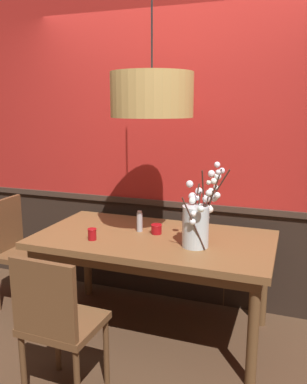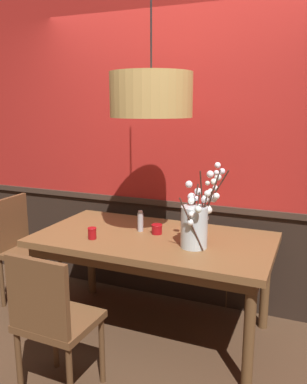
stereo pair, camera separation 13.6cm
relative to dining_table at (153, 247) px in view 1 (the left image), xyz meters
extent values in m
plane|color=#4C3321|center=(0.00, 0.00, -0.69)|extent=(24.00, 24.00, 0.00)
cube|color=#2D2119|center=(0.00, 0.63, -0.25)|extent=(5.29, 0.12, 0.86)
cube|color=#3E2E24|center=(0.00, 0.62, 0.20)|extent=(5.29, 0.14, 0.05)
cube|color=#B2231E|center=(0.00, 0.63, 1.12)|extent=(5.29, 0.12, 1.89)
cube|color=brown|center=(0.00, 0.00, 0.06)|extent=(1.75, 0.93, 0.05)
cube|color=brown|center=(0.00, 0.00, 0.00)|extent=(1.64, 0.82, 0.08)
cylinder|color=brown|center=(-0.78, -0.38, -0.32)|extent=(0.07, 0.07, 0.72)
cylinder|color=brown|center=(0.78, -0.38, -0.32)|extent=(0.07, 0.07, 0.72)
cylinder|color=brown|center=(-0.78, 0.38, -0.32)|extent=(0.07, 0.07, 0.72)
cylinder|color=brown|center=(0.78, 0.38, -0.32)|extent=(0.07, 0.07, 0.72)
cube|color=brown|center=(-1.18, 0.02, -0.22)|extent=(0.42, 0.41, 0.04)
cube|color=brown|center=(-1.37, 0.02, 0.03)|extent=(0.04, 0.39, 0.45)
cylinder|color=brown|center=(-1.00, 0.19, -0.46)|extent=(0.04, 0.04, 0.45)
cylinder|color=brown|center=(-1.00, -0.16, -0.46)|extent=(0.04, 0.04, 0.45)
cylinder|color=brown|center=(-1.36, 0.19, -0.46)|extent=(0.04, 0.04, 0.45)
cube|color=brown|center=(-0.26, -0.83, -0.22)|extent=(0.43, 0.41, 0.04)
cube|color=brown|center=(-0.26, -1.01, 0.02)|extent=(0.40, 0.05, 0.43)
cylinder|color=brown|center=(-0.43, -0.66, -0.46)|extent=(0.04, 0.04, 0.45)
cylinder|color=brown|center=(-0.07, -0.67, -0.46)|extent=(0.04, 0.04, 0.45)
cylinder|color=brown|center=(-0.44, -0.99, -0.46)|extent=(0.04, 0.04, 0.45)
cube|color=brown|center=(0.26, 0.78, -0.24)|extent=(0.45, 0.44, 0.04)
cube|color=brown|center=(0.26, 0.98, 0.01)|extent=(0.42, 0.04, 0.46)
cylinder|color=brown|center=(0.45, 0.59, -0.47)|extent=(0.04, 0.04, 0.42)
cylinder|color=brown|center=(0.07, 0.60, -0.47)|extent=(0.04, 0.04, 0.42)
cylinder|color=brown|center=(0.45, 0.96, -0.47)|extent=(0.04, 0.04, 0.42)
cylinder|color=brown|center=(0.07, 0.97, -0.47)|extent=(0.04, 0.04, 0.42)
cube|color=brown|center=(-0.29, 0.80, -0.22)|extent=(0.46, 0.44, 0.04)
cube|color=brown|center=(-0.28, 0.99, 0.02)|extent=(0.43, 0.06, 0.42)
cylinder|color=brown|center=(-0.11, 0.61, -0.46)|extent=(0.04, 0.04, 0.45)
cylinder|color=brown|center=(-0.49, 0.63, -0.46)|extent=(0.04, 0.04, 0.45)
cylinder|color=brown|center=(-0.09, 0.97, -0.46)|extent=(0.04, 0.04, 0.45)
cylinder|color=brown|center=(-0.48, 0.98, -0.46)|extent=(0.04, 0.04, 0.45)
cylinder|color=silver|center=(0.34, -0.10, 0.23)|extent=(0.18, 0.18, 0.29)
cylinder|color=silver|center=(0.34, -0.10, 0.12)|extent=(0.16, 0.16, 0.06)
cylinder|color=#472D23|center=(0.32, -0.06, 0.30)|extent=(0.07, 0.03, 0.43)
sphere|color=white|center=(0.31, -0.07, 0.40)|extent=(0.05, 0.05, 0.05)
sphere|color=white|center=(0.28, -0.03, 0.51)|extent=(0.05, 0.05, 0.05)
sphere|color=white|center=(0.31, -0.06, 0.43)|extent=(0.05, 0.05, 0.05)
cylinder|color=#472D23|center=(0.36, -0.21, 0.28)|extent=(0.15, 0.12, 0.38)
sphere|color=white|center=(0.35, -0.21, 0.29)|extent=(0.04, 0.04, 0.04)
sphere|color=white|center=(0.35, -0.20, 0.34)|extent=(0.04, 0.04, 0.04)
sphere|color=white|center=(0.40, -0.22, 0.39)|extent=(0.04, 0.04, 0.04)
cylinder|color=#472D23|center=(0.40, 0.03, 0.36)|extent=(0.32, 0.12, 0.54)
sphere|color=white|center=(0.44, 0.13, 0.54)|extent=(0.05, 0.05, 0.05)
sphere|color=white|center=(0.40, 0.06, 0.43)|extent=(0.03, 0.03, 0.03)
sphere|color=white|center=(0.42, 0.11, 0.51)|extent=(0.05, 0.05, 0.05)
sphere|color=white|center=(0.39, 0.07, 0.40)|extent=(0.05, 0.05, 0.05)
sphere|color=white|center=(0.43, 0.16, 0.62)|extent=(0.04, 0.04, 0.04)
sphere|color=white|center=(0.47, 0.13, 0.59)|extent=(0.04, 0.04, 0.04)
cylinder|color=#472D23|center=(0.38, -0.05, 0.27)|extent=(0.12, 0.17, 0.37)
sphere|color=white|center=(0.40, -0.04, 0.28)|extent=(0.05, 0.05, 0.05)
sphere|color=white|center=(0.43, -0.06, 0.35)|extent=(0.05, 0.05, 0.05)
sphere|color=white|center=(0.39, -0.09, 0.27)|extent=(0.05, 0.05, 0.05)
sphere|color=white|center=(0.47, -0.02, 0.44)|extent=(0.04, 0.04, 0.04)
sphere|color=white|center=(0.44, 0.01, 0.41)|extent=(0.05, 0.05, 0.05)
cylinder|color=#472D23|center=(0.34, -0.04, 0.28)|extent=(0.06, 0.04, 0.37)
sphere|color=white|center=(0.34, -0.05, 0.42)|extent=(0.03, 0.03, 0.03)
sphere|color=white|center=(0.34, -0.03, 0.46)|extent=(0.04, 0.04, 0.04)
sphere|color=white|center=(0.36, -0.05, 0.36)|extent=(0.03, 0.03, 0.03)
sphere|color=white|center=(0.30, -0.04, 0.30)|extent=(0.06, 0.06, 0.06)
sphere|color=white|center=(0.34, -0.03, 0.46)|extent=(0.05, 0.05, 0.05)
sphere|color=white|center=(0.34, -0.08, 0.32)|extent=(0.04, 0.04, 0.04)
cylinder|color=#472D23|center=(0.41, -0.02, 0.36)|extent=(0.18, 0.08, 0.54)
sphere|color=white|center=(0.42, -0.01, 0.35)|extent=(0.03, 0.03, 0.03)
sphere|color=white|center=(0.41, 0.00, 0.43)|extent=(0.05, 0.05, 0.05)
sphere|color=white|center=(0.41, 0.01, 0.40)|extent=(0.03, 0.03, 0.03)
sphere|color=white|center=(0.45, 0.01, 0.49)|extent=(0.04, 0.04, 0.04)
cylinder|color=#472D23|center=(0.36, -0.03, 0.31)|extent=(0.25, 0.13, 0.44)
sphere|color=white|center=(0.41, 0.06, 0.45)|extent=(0.04, 0.04, 0.04)
sphere|color=white|center=(0.41, 0.05, 0.41)|extent=(0.04, 0.04, 0.04)
sphere|color=white|center=(0.40, 0.04, 0.40)|extent=(0.04, 0.04, 0.04)
cylinder|color=#472D23|center=(0.40, -0.09, 0.36)|extent=(0.01, 0.16, 0.54)
sphere|color=white|center=(0.49, -0.12, 0.62)|extent=(0.03, 0.03, 0.03)
sphere|color=white|center=(0.43, -0.10, 0.47)|extent=(0.04, 0.04, 0.04)
sphere|color=white|center=(0.43, -0.07, 0.59)|extent=(0.05, 0.05, 0.05)
sphere|color=white|center=(0.41, -0.10, 0.43)|extent=(0.05, 0.05, 0.05)
sphere|color=white|center=(0.42, -0.06, 0.53)|extent=(0.03, 0.03, 0.03)
cylinder|color=#9E0F14|center=(0.00, 0.07, 0.12)|extent=(0.08, 0.08, 0.07)
torus|color=red|center=(0.00, 0.07, 0.16)|extent=(0.08, 0.08, 0.01)
cylinder|color=silver|center=(0.00, 0.07, 0.11)|extent=(0.06, 0.06, 0.04)
cylinder|color=#9E0F14|center=(-0.39, -0.22, 0.13)|extent=(0.06, 0.06, 0.09)
torus|color=red|center=(-0.39, -0.22, 0.17)|extent=(0.07, 0.07, 0.01)
cylinder|color=silver|center=(-0.39, -0.22, 0.12)|extent=(0.04, 0.04, 0.04)
cylinder|color=#ADADB2|center=(-0.14, 0.08, 0.16)|extent=(0.04, 0.04, 0.14)
cylinder|color=beige|center=(-0.14, 0.08, 0.24)|extent=(0.03, 0.03, 0.02)
cylinder|color=tan|center=(0.02, -0.10, 1.11)|extent=(0.55, 0.55, 0.29)
sphere|color=#F9EAB7|center=(0.02, -0.10, 1.06)|extent=(0.14, 0.14, 0.14)
cylinder|color=black|center=(0.02, -0.10, 1.66)|extent=(0.01, 0.01, 0.81)
camera|label=1|loc=(0.96, -2.64, 1.03)|focal=37.05mm
camera|label=2|loc=(1.08, -2.59, 1.03)|focal=37.05mm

